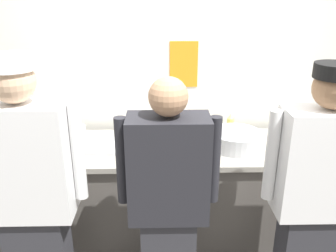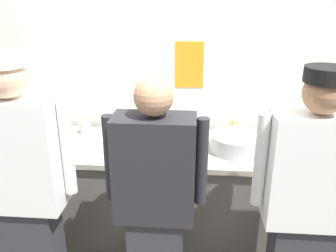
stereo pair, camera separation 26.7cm
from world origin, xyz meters
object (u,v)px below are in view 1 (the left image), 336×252
chef_near_left (31,198)px  ramekin_red_sauce (45,139)px  plate_stack_front (167,141)px  mixing_bowl_steel (235,140)px  squeeze_bottle_primary (230,125)px  sheet_tray (115,146)px  ramekin_orange_sauce (184,152)px  plate_stack_rear (297,143)px  chef_far_right (315,198)px  deli_cup (80,131)px  chef_center (168,205)px

chef_near_left → ramekin_red_sauce: (-0.19, 0.88, -0.01)m
plate_stack_front → mixing_bowl_steel: bearing=-4.5°
squeeze_bottle_primary → sheet_tray: bearing=-165.9°
chef_near_left → ramekin_orange_sauce: (0.90, 0.62, -0.01)m
ramekin_orange_sauce → plate_stack_rear: bearing=6.4°
mixing_bowl_steel → chef_far_right: bearing=-65.8°
sheet_tray → ramekin_red_sauce: 0.58m
chef_near_left → sheet_tray: 0.85m
deli_cup → mixing_bowl_steel: bearing=-11.0°
chef_near_left → ramekin_red_sauce: bearing=101.9°
plate_stack_rear → sheet_tray: 1.40m
chef_far_right → ramekin_red_sauce: size_ratio=20.48×
chef_near_left → plate_stack_front: size_ratio=7.78×
sheet_tray → ramekin_orange_sauce: bearing=-15.0°
chef_far_right → plate_stack_front: bearing=138.0°
mixing_bowl_steel → ramekin_orange_sauce: size_ratio=4.33×
plate_stack_rear → deli_cup: (-1.71, 0.26, 0.01)m
chef_near_left → deli_cup: size_ratio=17.77×
chef_far_right → deli_cup: size_ratio=17.21×
mixing_bowl_steel → ramekin_red_sauce: (-1.50, 0.14, -0.04)m
chef_near_left → chef_center: size_ratio=1.08×
ramekin_red_sauce → plate_stack_rear: bearing=-4.7°
chef_near_left → plate_stack_rear: bearing=22.0°
chef_far_right → ramekin_red_sauce: (-1.82, 0.86, 0.02)m
chef_center → plate_stack_rear: bearing=34.3°
chef_far_right → deli_cup: 1.83m
chef_near_left → sheet_tray: chef_near_left is taller
chef_far_right → deli_cup: bearing=148.3°
sheet_tray → deli_cup: 0.38m
chef_center → plate_stack_front: chef_center is taller
mixing_bowl_steel → sheet_tray: (-0.92, 0.02, -0.05)m
sheet_tray → ramekin_orange_sauce: size_ratio=4.81×
sheet_tray → deli_cup: bearing=145.1°
mixing_bowl_steel → sheet_tray: bearing=178.6°
chef_center → squeeze_bottle_primary: (0.54, 0.96, 0.13)m
chef_far_right → deli_cup: chef_far_right is taller
mixing_bowl_steel → deli_cup: bearing=169.0°
ramekin_red_sauce → deli_cup: 0.28m
chef_center → squeeze_bottle_primary: 1.11m
ramekin_red_sauce → ramekin_orange_sauce: bearing=-13.4°
plate_stack_front → plate_stack_rear: 1.00m
chef_far_right → mixing_bowl_steel: size_ratio=4.24×
chef_center → ramekin_red_sauce: chef_center is taller
sheet_tray → ramekin_red_sauce: (-0.57, 0.12, 0.01)m
deli_cup → plate_stack_front: bearing=-15.6°
squeeze_bottle_primary → chef_center: bearing=-119.3°
chef_near_left → squeeze_bottle_primary: size_ratio=9.53×
plate_stack_rear → ramekin_orange_sauce: plate_stack_rear is taller
chef_near_left → chef_far_right: chef_near_left is taller
plate_stack_front → plate_stack_rear: (1.00, -0.06, 0.01)m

